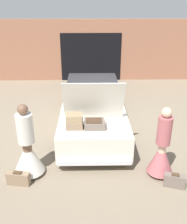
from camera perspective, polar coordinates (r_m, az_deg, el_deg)
The scene contains 7 objects.
ground_plane at distance 8.59m, azimuth -0.19°, elevation -2.12°, with size 40.00×40.00×0.00m, color #7F705B.
garage_wall_back at distance 12.49m, azimuth -0.56°, elevation 13.19°, with size 12.00×0.14×2.80m.
car at distance 8.34m, azimuth -0.22°, elevation 1.61°, with size 1.86×5.31×1.91m.
person_left at distance 6.13m, azimuth -14.14°, elevation -8.18°, with size 0.70×0.70×1.75m.
person_right at distance 6.14m, azimuth 14.62°, elevation -8.39°, with size 0.59×0.59×1.69m.
suitcase_beside_left_person at distance 6.15m, azimuth -16.04°, elevation -13.74°, with size 0.52×0.23×0.33m.
suitcase_beside_right_person at distance 6.11m, azimuth 17.23°, elevation -14.10°, with size 0.48×0.29×0.33m.
Camera 1 is at (-0.12, -7.67, 3.87)m, focal length 42.00 mm.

